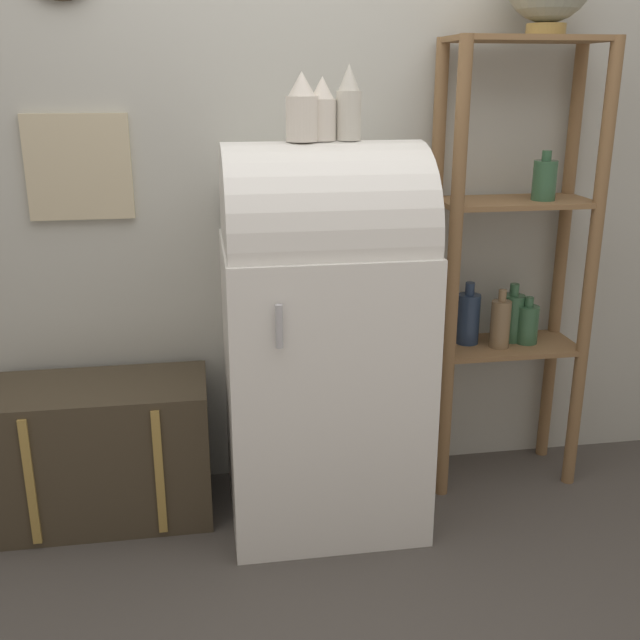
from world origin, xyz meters
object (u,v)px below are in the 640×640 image
Objects in this scene: suitcase_trunk at (102,451)px; vase_right at (349,105)px; vase_left at (302,109)px; refrigerator at (322,332)px; vase_center at (323,111)px.

vase_right is at bearing -5.21° from suitcase_trunk.
vase_left reaches higher than suitcase_trunk.
vase_right is (0.91, -0.08, 1.25)m from suitcase_trunk.
vase_left is at bearing -7.68° from suitcase_trunk.
suitcase_trunk is 1.45m from vase_left.
vase_left is (0.75, -0.10, 1.24)m from suitcase_trunk.
vase_right is at bearing 6.51° from vase_left.
refrigerator is 6.79× the size of vase_center.
vase_right reaches higher than vase_center.
vase_center is 0.84× the size of vase_right.
vase_left is at bearing -164.72° from vase_center.
refrigerator is 0.79m from vase_right.
suitcase_trunk is 1.55m from vase_right.
vase_left is 0.16m from vase_right.
refrigerator is at bearing -124.86° from vase_center.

